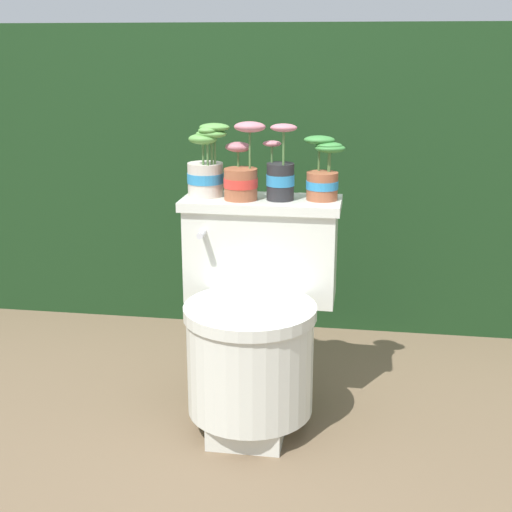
{
  "coord_description": "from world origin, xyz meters",
  "views": [
    {
      "loc": [
        0.3,
        -1.98,
        1.16
      ],
      "look_at": [
        -0.02,
        0.1,
        0.53
      ],
      "focal_mm": 50.0,
      "sensor_mm": 36.0,
      "label": 1
    }
  ],
  "objects_px": {
    "potted_plant_left": "(206,168)",
    "potted_plant_midleft": "(242,173)",
    "potted_plant_middle": "(280,175)",
    "potted_plant_midright": "(323,174)",
    "toilet": "(254,320)"
  },
  "relations": [
    {
      "from": "potted_plant_left",
      "to": "potted_plant_midleft",
      "type": "xyz_separation_m",
      "value": [
        0.12,
        -0.03,
        -0.01
      ]
    },
    {
      "from": "potted_plant_left",
      "to": "potted_plant_middle",
      "type": "relative_size",
      "value": 0.97
    },
    {
      "from": "potted_plant_middle",
      "to": "potted_plant_midright",
      "type": "height_order",
      "value": "potted_plant_middle"
    },
    {
      "from": "potted_plant_left",
      "to": "potted_plant_midright",
      "type": "bearing_deg",
      "value": 1.31
    },
    {
      "from": "potted_plant_middle",
      "to": "potted_plant_midleft",
      "type": "bearing_deg",
      "value": -176.07
    },
    {
      "from": "potted_plant_left",
      "to": "potted_plant_midright",
      "type": "xyz_separation_m",
      "value": [
        0.37,
        0.01,
        -0.01
      ]
    },
    {
      "from": "potted_plant_middle",
      "to": "potted_plant_midright",
      "type": "bearing_deg",
      "value": 12.39
    },
    {
      "from": "potted_plant_midright",
      "to": "potted_plant_middle",
      "type": "bearing_deg",
      "value": -167.61
    },
    {
      "from": "toilet",
      "to": "potted_plant_midleft",
      "type": "relative_size",
      "value": 2.82
    },
    {
      "from": "toilet",
      "to": "potted_plant_midright",
      "type": "height_order",
      "value": "potted_plant_midright"
    },
    {
      "from": "toilet",
      "to": "potted_plant_midleft",
      "type": "bearing_deg",
      "value": 115.36
    },
    {
      "from": "potted_plant_left",
      "to": "potted_plant_midleft",
      "type": "height_order",
      "value": "potted_plant_midleft"
    },
    {
      "from": "potted_plant_midleft",
      "to": "potted_plant_middle",
      "type": "relative_size",
      "value": 1.01
    },
    {
      "from": "potted_plant_midleft",
      "to": "potted_plant_middle",
      "type": "xyz_separation_m",
      "value": [
        0.12,
        0.01,
        -0.0
      ]
    },
    {
      "from": "toilet",
      "to": "potted_plant_midleft",
      "type": "xyz_separation_m",
      "value": [
        -0.06,
        0.13,
        0.44
      ]
    }
  ]
}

